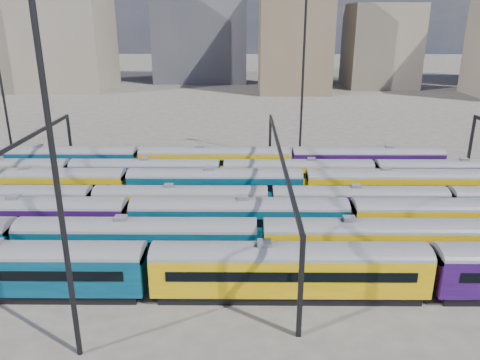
{
  "coord_description": "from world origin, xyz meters",
  "views": [
    {
      "loc": [
        6.05,
        -47.92,
        21.55
      ],
      "look_at": [
        5.63,
        5.22,
        3.0
      ],
      "focal_mm": 35.0,
      "sensor_mm": 36.0,
      "label": 1
    }
  ],
  "objects_px": {
    "rake_1": "(383,238)",
    "rake_2": "(129,215)",
    "mast_2": "(53,156)",
    "rake_0": "(431,265)"
  },
  "relations": [
    {
      "from": "rake_1",
      "to": "rake_2",
      "type": "xyz_separation_m",
      "value": [
        -23.97,
        5.0,
        0.01
      ]
    },
    {
      "from": "rake_1",
      "to": "mast_2",
      "type": "bearing_deg",
      "value": -153.0
    },
    {
      "from": "rake_0",
      "to": "rake_1",
      "type": "relative_size",
      "value": 1.23
    },
    {
      "from": "rake_1",
      "to": "rake_2",
      "type": "height_order",
      "value": "rake_2"
    },
    {
      "from": "rake_1",
      "to": "rake_0",
      "type": "bearing_deg",
      "value": -63.97
    },
    {
      "from": "rake_2",
      "to": "rake_1",
      "type": "bearing_deg",
      "value": -11.78
    },
    {
      "from": "rake_0",
      "to": "mast_2",
      "type": "bearing_deg",
      "value": -164.93
    },
    {
      "from": "rake_1",
      "to": "rake_2",
      "type": "relative_size",
      "value": 0.83
    },
    {
      "from": "rake_0",
      "to": "rake_2",
      "type": "xyz_separation_m",
      "value": [
        -26.42,
        10.0,
        -0.06
      ]
    },
    {
      "from": "rake_0",
      "to": "mast_2",
      "type": "xyz_separation_m",
      "value": [
        -25.99,
        -7.0,
        11.06
      ]
    }
  ]
}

